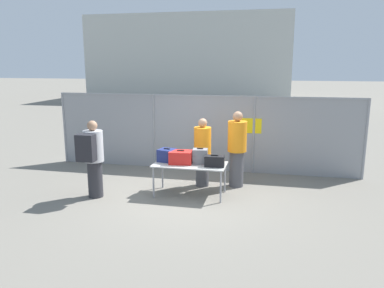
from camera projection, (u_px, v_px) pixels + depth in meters
ground_plane at (184, 196)px, 8.43m from camera, size 120.00×120.00×0.00m
fence_section at (203, 131)px, 10.28m from camera, size 8.45×0.07×2.09m
inspection_table at (190, 166)px, 8.35m from camera, size 1.61×0.81×0.73m
suitcase_navy at (167, 155)px, 8.52m from camera, size 0.42×0.40×0.31m
suitcase_red at (181, 157)px, 8.33m from camera, size 0.54×0.42×0.31m
suitcase_grey at (200, 156)px, 8.33m from camera, size 0.36×0.29×0.35m
suitcase_black at (215, 161)px, 8.09m from camera, size 0.43×0.24×0.26m
traveler_hooded at (93, 156)px, 8.12m from camera, size 0.43×0.66×1.72m
security_worker_near at (202, 151)px, 8.95m from camera, size 0.41×0.41×1.65m
security_worker_far at (237, 148)px, 8.91m from camera, size 0.45×0.45×1.82m
utility_trailer at (230, 140)px, 12.46m from camera, size 3.92×2.07×0.71m
distant_hangar at (196, 60)px, 31.43m from camera, size 15.40×9.46×6.48m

